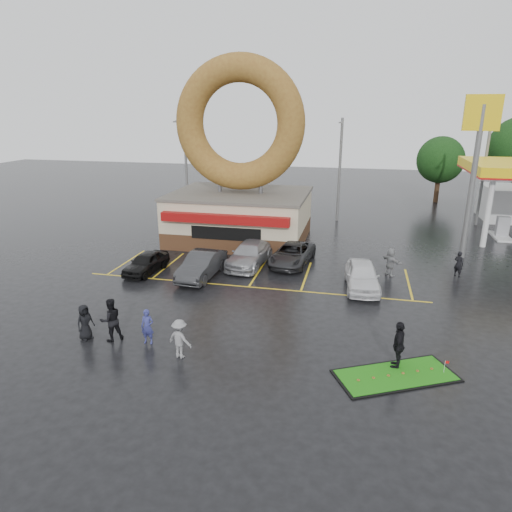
% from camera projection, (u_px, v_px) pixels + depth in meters
% --- Properties ---
extents(ground, '(120.00, 120.00, 0.00)m').
position_uv_depth(ground, '(233.00, 311.00, 23.00)').
color(ground, black).
rests_on(ground, ground).
extents(donut_shop, '(10.20, 8.70, 13.50)m').
position_uv_depth(donut_shop, '(240.00, 182.00, 34.28)').
color(donut_shop, '#472B19').
rests_on(donut_shop, ground).
extents(shell_sign, '(2.20, 0.36, 10.60)m').
position_uv_depth(shell_sign, '(478.00, 147.00, 29.11)').
color(shell_sign, slate).
rests_on(shell_sign, ground).
extents(streetlight_left, '(0.40, 2.21, 9.00)m').
position_uv_depth(streetlight_left, '(186.00, 165.00, 42.10)').
color(streetlight_left, slate).
rests_on(streetlight_left, ground).
extents(streetlight_mid, '(0.40, 2.21, 9.00)m').
position_uv_depth(streetlight_mid, '(340.00, 168.00, 40.08)').
color(streetlight_mid, slate).
rests_on(streetlight_mid, ground).
extents(streetlight_right, '(0.40, 2.21, 9.00)m').
position_uv_depth(streetlight_right, '(484.00, 170.00, 38.47)').
color(streetlight_right, slate).
rests_on(streetlight_right, ground).
extents(tree_far_d, '(4.90, 4.90, 7.00)m').
position_uv_depth(tree_far_d, '(440.00, 160.00, 48.32)').
color(tree_far_d, '#332114').
rests_on(tree_far_d, ground).
extents(car_black, '(1.94, 3.91, 1.28)m').
position_uv_depth(car_black, '(146.00, 263.00, 28.28)').
color(car_black, black).
rests_on(car_black, ground).
extents(car_dgrey, '(1.95, 4.74, 1.53)m').
position_uv_depth(car_dgrey, '(202.00, 265.00, 27.46)').
color(car_dgrey, '#2C2D2F').
rests_on(car_dgrey, ground).
extents(car_silver, '(2.52, 5.24, 1.47)m').
position_uv_depth(car_silver, '(250.00, 254.00, 29.60)').
color(car_silver, '#97979B').
rests_on(car_silver, ground).
extents(car_grey, '(2.83, 5.09, 1.35)m').
position_uv_depth(car_grey, '(292.00, 254.00, 29.83)').
color(car_grey, '#29292B').
rests_on(car_grey, ground).
extents(car_white, '(2.19, 4.62, 1.53)m').
position_uv_depth(car_white, '(362.00, 276.00, 25.72)').
color(car_white, silver).
rests_on(car_white, ground).
extents(person_blue, '(0.59, 0.40, 1.57)m').
position_uv_depth(person_blue, '(147.00, 327.00, 19.69)').
color(person_blue, navy).
rests_on(person_blue, ground).
extents(person_blackjkt, '(1.20, 1.20, 1.96)m').
position_uv_depth(person_blackjkt, '(111.00, 320.00, 19.88)').
color(person_blackjkt, black).
rests_on(person_blackjkt, ground).
extents(person_hoodie, '(1.21, 0.90, 1.67)m').
position_uv_depth(person_hoodie, '(180.00, 339.00, 18.55)').
color(person_hoodie, gray).
rests_on(person_hoodie, ground).
extents(person_bystander, '(0.79, 0.93, 1.62)m').
position_uv_depth(person_bystander, '(85.00, 322.00, 20.06)').
color(person_bystander, black).
rests_on(person_bystander, ground).
extents(person_cameraman, '(0.65, 1.22, 1.98)m').
position_uv_depth(person_cameraman, '(399.00, 345.00, 17.75)').
color(person_cameraman, black).
rests_on(person_cameraman, ground).
extents(person_walker_near, '(1.40, 1.59, 1.75)m').
position_uv_depth(person_walker_near, '(391.00, 262.00, 27.73)').
color(person_walker_near, gray).
rests_on(person_walker_near, ground).
extents(person_walker_far, '(0.68, 0.67, 1.59)m').
position_uv_depth(person_walker_far, '(459.00, 264.00, 27.57)').
color(person_walker_far, black).
rests_on(person_walker_far, ground).
extents(dumpster, '(2.04, 1.60, 1.30)m').
position_uv_depth(dumpster, '(177.00, 234.00, 34.63)').
color(dumpster, '#163A19').
rests_on(dumpster, ground).
extents(putting_green, '(5.00, 3.87, 0.57)m').
position_uv_depth(putting_green, '(396.00, 375.00, 17.43)').
color(putting_green, black).
rests_on(putting_green, ground).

